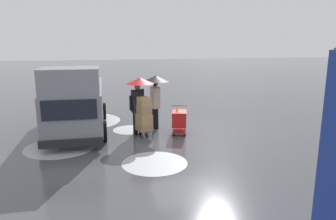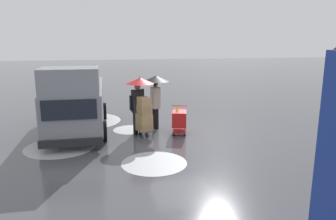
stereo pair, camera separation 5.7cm
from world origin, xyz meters
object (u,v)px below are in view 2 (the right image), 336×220
shopping_cart_vendor (179,119)px  pedestrian_pink_side (156,89)px  hand_dolly_boxes (144,116)px  pedestrian_black_side (139,92)px  cargo_van_parked_right (76,102)px

shopping_cart_vendor → pedestrian_pink_side: bearing=-52.9°
hand_dolly_boxes → pedestrian_black_side: 0.92m
pedestrian_pink_side → cargo_van_parked_right: bearing=-2.1°
cargo_van_parked_right → hand_dolly_boxes: cargo_van_parked_right is taller
pedestrian_black_side → cargo_van_parked_right: bearing=-16.3°
hand_dolly_boxes → shopping_cart_vendor: bearing=179.3°
hand_dolly_boxes → pedestrian_pink_side: size_ratio=0.67×
pedestrian_pink_side → pedestrian_black_side: (0.72, 0.56, 0.00)m
pedestrian_pink_side → pedestrian_black_side: same height
shopping_cart_vendor → cargo_van_parked_right: bearing=-15.9°
shopping_cart_vendor → pedestrian_pink_side: (0.73, -0.96, 1.02)m
cargo_van_parked_right → shopping_cart_vendor: bearing=164.1°
cargo_van_parked_right → hand_dolly_boxes: bearing=156.6°
cargo_van_parked_right → pedestrian_pink_side: cargo_van_parked_right is taller
shopping_cart_vendor → pedestrian_pink_side: pedestrian_pink_side is taller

